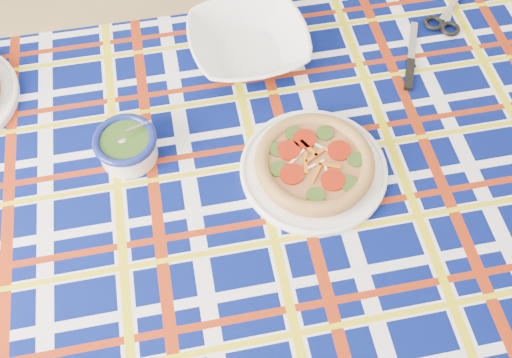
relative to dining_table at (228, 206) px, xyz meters
name	(u,v)px	position (x,y,z in m)	size (l,w,h in m)	color
floor	(235,184)	(0.19, 0.44, -0.70)	(4.00, 4.00, 0.00)	tan
dining_table	(228,206)	(0.00, 0.00, 0.00)	(1.86, 1.40, 0.78)	brown
tablecloth	(227,201)	(0.00, 0.00, 0.03)	(1.69, 1.07, 0.11)	#040E53
main_focaccia_plate	(314,163)	(0.18, -0.04, 0.11)	(0.32, 0.32, 0.06)	#A5653A
pesto_bowl	(126,145)	(-0.16, 0.16, 0.12)	(0.13, 0.13, 0.08)	#1B390F
serving_bowl	(248,44)	(0.20, 0.32, 0.11)	(0.28, 0.28, 0.07)	white
table_knife	(413,43)	(0.57, 0.18, 0.09)	(0.24, 0.02, 0.01)	silver
kitchen_scissors	(452,6)	(0.73, 0.25, 0.09)	(0.20, 0.10, 0.02)	silver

